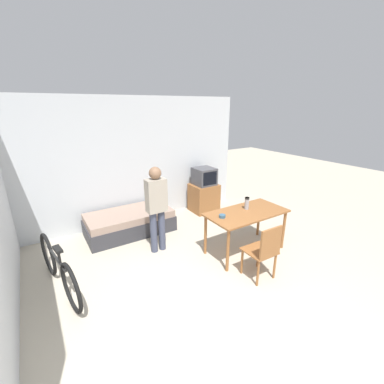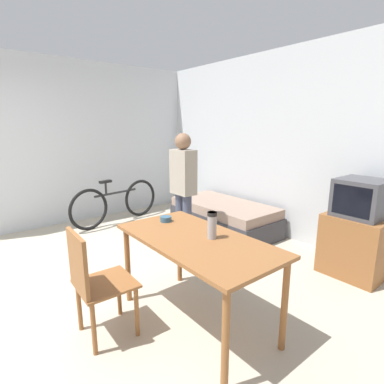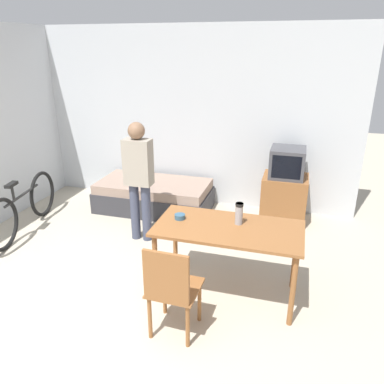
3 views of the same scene
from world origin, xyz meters
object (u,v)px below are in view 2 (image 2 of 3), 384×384
object	(u,v)px
dining_table	(196,248)
person_standing	(183,184)
daybed	(223,217)
thermos_flask	(212,224)
bicycle	(116,203)
tv	(357,232)
mate_bowl	(166,219)
wooden_chair	(93,279)

from	to	relation	value
dining_table	person_standing	xyz separation A→B (m)	(-1.31, 0.85, 0.22)
daybed	dining_table	size ratio (longest dim) A/B	1.21
daybed	dining_table	distance (m)	2.38
person_standing	thermos_flask	xyz separation A→B (m)	(1.39, -0.75, -0.01)
bicycle	thermos_flask	world-z (taller)	thermos_flask
tv	thermos_flask	xyz separation A→B (m)	(-0.36, -1.83, 0.39)
daybed	tv	xyz separation A→B (m)	(1.95, 0.14, 0.27)
tv	bicycle	bearing A→B (deg)	-158.85
mate_bowl	wooden_chair	bearing A→B (deg)	-77.56
mate_bowl	thermos_flask	bearing A→B (deg)	5.13
bicycle	person_standing	world-z (taller)	person_standing
person_standing	daybed	bearing A→B (deg)	101.79
daybed	thermos_flask	world-z (taller)	thermos_flask
tv	mate_bowl	xyz separation A→B (m)	(-0.95, -1.89, 0.29)
daybed	mate_bowl	xyz separation A→B (m)	(1.00, -1.75, 0.56)
daybed	thermos_flask	size ratio (longest dim) A/B	7.84
daybed	mate_bowl	size ratio (longest dim) A/B	16.18
daybed	thermos_flask	xyz separation A→B (m)	(1.58, -1.69, 0.66)
tv	dining_table	size ratio (longest dim) A/B	0.77
daybed	thermos_flask	bearing A→B (deg)	-46.89
daybed	thermos_flask	distance (m)	2.41
mate_bowl	daybed	bearing A→B (deg)	119.69
tv	wooden_chair	distance (m)	2.78
wooden_chair	thermos_flask	size ratio (longest dim) A/B	4.07
daybed	wooden_chair	size ratio (longest dim) A/B	1.93
thermos_flask	mate_bowl	size ratio (longest dim) A/B	2.06
mate_bowl	dining_table	bearing A→B (deg)	-4.67
dining_table	bicycle	distance (m)	3.01
mate_bowl	bicycle	bearing A→B (deg)	166.56
wooden_chair	mate_bowl	world-z (taller)	wooden_chair
dining_table	bicycle	size ratio (longest dim) A/B	0.84
person_standing	thermos_flask	bearing A→B (deg)	-28.41
tv	thermos_flask	bearing A→B (deg)	-101.22
wooden_chair	bicycle	distance (m)	2.94
thermos_flask	mate_bowl	bearing A→B (deg)	-174.87
daybed	person_standing	xyz separation A→B (m)	(0.20, -0.94, 0.67)
person_standing	mate_bowl	xyz separation A→B (m)	(0.80, -0.80, -0.11)
daybed	mate_bowl	world-z (taller)	mate_bowl
tv	mate_bowl	world-z (taller)	tv
daybed	bicycle	xyz separation A→B (m)	(-1.43, -1.17, 0.12)
person_standing	thermos_flask	size ratio (longest dim) A/B	7.05
dining_table	bicycle	bearing A→B (deg)	168.05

